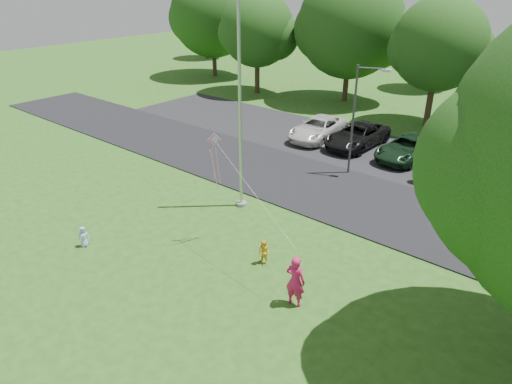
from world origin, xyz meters
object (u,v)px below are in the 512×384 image
Objects in this scene: flagpole at (240,120)px; woman at (295,281)px; child_yellow at (264,253)px; child_blue at (83,237)px; street_lamp at (358,111)px; kite at (216,154)px; trash_can at (421,175)px.

woman is at bearing -34.73° from flagpole.
child_yellow is 1.15× the size of child_blue.
woman is 2.54m from child_yellow.
flagpole reaches higher than child_yellow.
flagpole is at bearing -130.36° from street_lamp.
flagpole reaches higher than woman.
kite is at bearing 176.71° from child_yellow.
child_blue is at bearing -110.12° from flagpole.
kite is at bearing -22.68° from child_blue.
child_blue is (-7.98, -14.55, -0.06)m from trash_can.
child_blue is (-8.54, -2.52, -0.48)m from woman.
kite is (1.41, -2.94, -0.34)m from flagpole.
child_yellow is at bearing -98.72° from trash_can.
child_yellow is 0.20× the size of kite.
street_lamp is 6.61× the size of child_blue.
trash_can is at bearing 54.82° from flagpole.
flagpole is 6.13m from child_yellow.
trash_can is 11.02m from child_yellow.
child_yellow is at bearing -102.63° from street_lamp.
child_blue is (-4.65, -13.42, -3.07)m from street_lamp.
flagpole is at bearing 70.92° from kite.
child_yellow reaches higher than trash_can.
trash_can is at bearing -5.72° from child_blue.
child_blue is at bearing -131.38° from street_lamp.
flagpole is 3.28m from kite.
child_blue is at bearing 179.53° from kite.
child_blue is 0.18× the size of kite.
trash_can is 0.98× the size of child_yellow.
trash_can reaches higher than child_blue.
woman reaches higher than trash_can.
child_yellow is 4.12m from kite.
flagpole reaches higher than trash_can.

